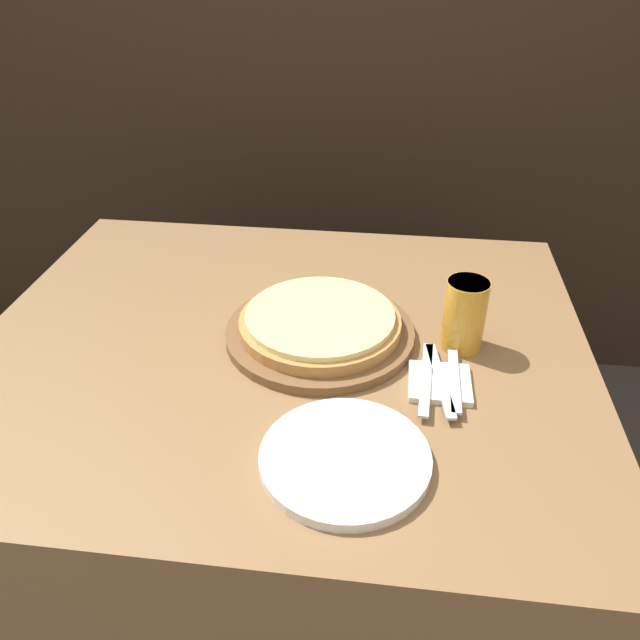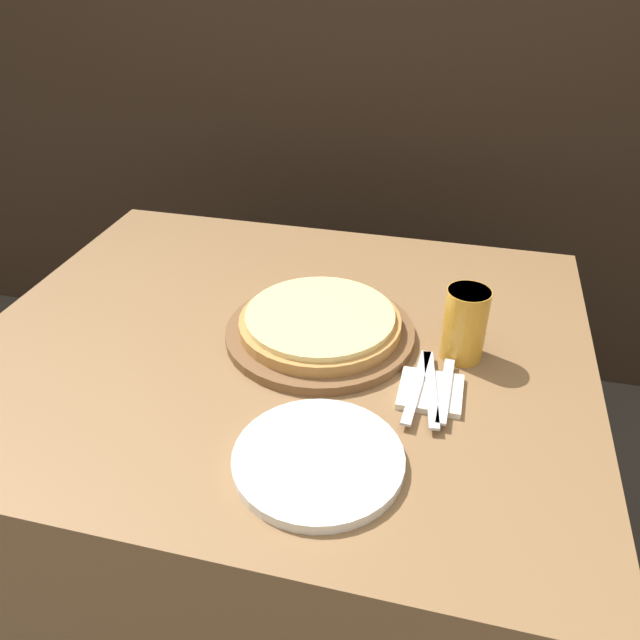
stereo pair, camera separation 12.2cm
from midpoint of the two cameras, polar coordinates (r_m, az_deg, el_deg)
The scene contains 9 objects.
ground_plane at distance 1.79m, azimuth -0.60°, elevation -22.18°, with size 12.00×12.00×0.00m, color #38332D.
dining_table at distance 1.49m, azimuth -0.68°, elevation -13.80°, with size 1.21×1.03×0.76m.
pizza_on_board at distance 1.23m, azimuth 2.84°, elevation -0.67°, with size 0.37×0.37×0.06m.
beer_glass at distance 1.19m, azimuth 16.02°, elevation -0.21°, with size 0.08×0.08×0.14m.
dinner_plate at distance 0.97m, azimuth 3.52°, elevation -12.77°, with size 0.26×0.26×0.02m.
napkin_stack at distance 1.13m, azimuth 13.18°, elevation -6.52°, with size 0.11×0.11×0.01m.
fork at distance 1.12m, azimuth 11.96°, elevation -6.02°, with size 0.03×0.21×0.00m.
dinner_knife at distance 1.12m, azimuth 13.23°, elevation -6.18°, with size 0.05×0.21×0.00m.
spoon at distance 1.12m, azimuth 14.51°, elevation -6.34°, with size 0.02×0.18×0.00m.
Camera 2 is at (0.32, -0.97, 1.47)m, focal length 35.00 mm.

